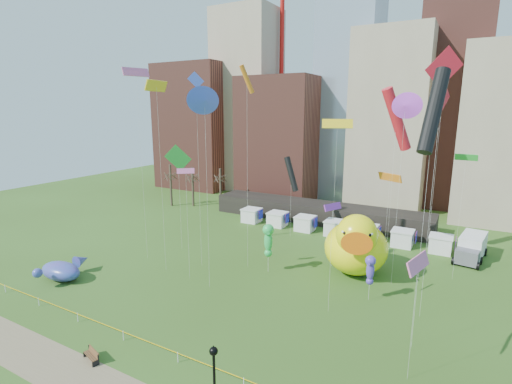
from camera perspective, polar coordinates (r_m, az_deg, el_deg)
The scene contains 32 objects.
ground at distance 33.44m, azimuth -11.47°, elevation -23.49°, with size 160.00×160.00×0.00m, color #304A17.
skyline at distance 82.86m, azimuth 18.53°, elevation 13.03°, with size 101.00×23.00×68.00m.
pavilion at distance 68.43m, azimuth 9.18°, elevation -3.01°, with size 38.00×6.00×3.20m, color black.
vendor_tents at distance 61.57m, azimuth 11.62°, elevation -5.31°, with size 33.24×2.80×2.40m.
bare_trees at distance 79.21m, azimuth -9.20°, elevation 0.87°, with size 8.44×6.44×8.50m.
caution_tape at distance 33.05m, azimuth -11.53°, elevation -22.53°, with size 50.00×0.06×0.90m.
big_duck at distance 47.44m, azimuth 14.60°, elevation -7.59°, with size 9.44×11.12×7.91m.
small_duck at distance 48.33m, azimuth 15.29°, elevation -10.06°, with size 3.67×4.35×3.10m.
seahorse_green at distance 46.15m, azimuth 1.80°, elevation -6.78°, with size 1.82×2.01×6.07m.
seahorse_purple at distance 41.55m, azimuth 16.58°, elevation -10.70°, with size 1.10×1.39×4.88m.
whale_inflatable at distance 50.75m, azimuth -26.78°, elevation -10.28°, with size 5.51×7.01×2.40m.
park_bench at distance 35.21m, azimuth -23.12°, elevation -21.29°, with size 1.89×1.06×0.92m.
lamppost at distance 26.58m, azimuth -6.21°, elevation -25.32°, with size 0.55×0.55×5.27m.
box_truck at distance 58.42m, azimuth 29.31°, elevation -7.12°, with size 3.83×7.73×3.15m.
kite_0 at distance 49.11m, azimuth 20.10°, elevation 10.07°, with size 3.97×4.14×21.96m.
kite_1 at distance 29.00m, azimuth 22.89°, elevation -9.78°, with size 1.22×3.26×9.52m.
kite_2 at distance 31.29m, azimuth 24.85°, elevation 10.86°, with size 1.78×3.85×22.41m.
kite_3 at distance 53.22m, azimuth -11.47°, elevation 4.87°, with size 2.50×2.70×14.73m.
kite_4 at distance 45.72m, azimuth -14.55°, elevation 14.85°, with size 1.27×4.01×22.49m.
kite_5 at distance 39.99m, azimuth -7.64°, elevation 13.29°, with size 0.98×2.83×21.64m.
kite_6 at distance 50.93m, azimuth 19.22°, elevation 2.04°, with size 3.17×2.03×11.53m.
kite_7 at distance 36.15m, azimuth 11.29°, elevation -2.29°, with size 1.16×1.98×10.89m.
kite_8 at distance 48.75m, azimuth 25.87°, elevation 12.01°, with size 1.25×3.39×22.30m.
kite_9 at distance 50.40m, azimuth -17.37°, elevation 16.41°, with size 1.40×3.35×24.22m.
kite_10 at distance 58.07m, azimuth 5.25°, elevation 2.66°, with size 3.13×2.16×12.40m.
kite_11 at distance 47.82m, azimuth 28.68°, elevation 4.37°, with size 2.29×0.56×14.58m.
kite_12 at distance 46.49m, azimuth 11.96°, elevation 9.77°, with size 3.48×1.69×18.24m.
kite_13 at distance 46.22m, azimuth -8.86°, elevation 14.71°, with size 1.49×1.24×23.57m.
kite_14 at distance 45.46m, azimuth -1.37°, elevation 16.29°, with size 1.50×1.87×24.28m.
kite_15 at distance 43.20m, azimuth 21.26°, elevation 11.82°, with size 2.42×1.78×21.06m.
kite_16 at distance 36.97m, azimuth 26.05°, elevation 15.70°, with size 2.75×2.15×24.49m.
kite_17 at distance 42.92m, azimuth -10.39°, elevation 2.88°, with size 1.67×1.46×13.02m.
Camera 1 is at (18.28, -20.21, 19.39)m, focal length 27.00 mm.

